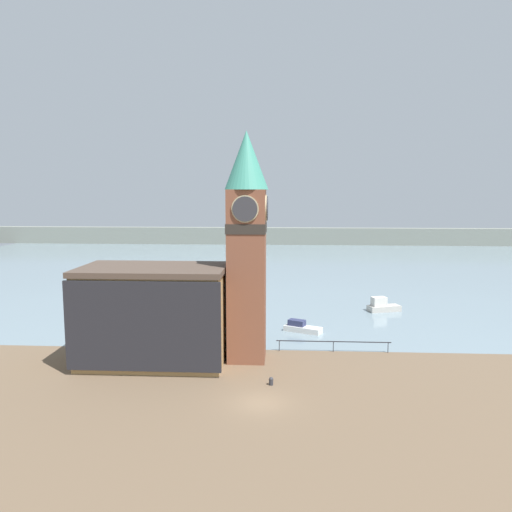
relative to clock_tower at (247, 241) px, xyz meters
The scene contains 9 objects.
ground_plane 15.01m from the clock_tower, 80.01° to the right, with size 160.00×160.00×0.00m, color brown.
water 63.83m from the clock_tower, 88.43° to the left, with size 160.00×120.00×0.00m.
far_shoreline 103.20m from the clock_tower, 89.04° to the left, with size 180.00×3.00×5.00m.
pier_railing 13.48m from the clock_tower, 17.06° to the left, with size 11.25×0.08×1.09m.
clock_tower is the anchor object (origin of this frame).
pier_building 10.91m from the clock_tower, behind, with size 13.36×7.87×8.94m.
boat_near 15.41m from the clock_tower, 60.42° to the left, with size 4.45×3.13×1.28m.
boat_far 27.87m from the clock_tower, 50.42° to the left, with size 4.54×2.88×1.93m.
mooring_bollard_near 12.79m from the clock_tower, 68.65° to the right, with size 0.37×0.37×0.67m.
Camera 1 is at (1.72, -35.53, 15.73)m, focal length 35.00 mm.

